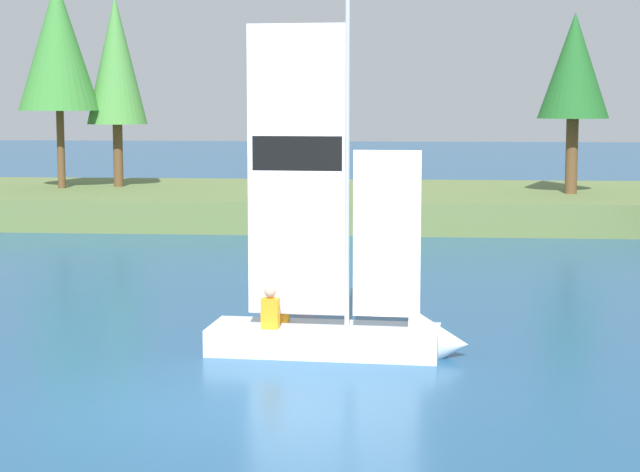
% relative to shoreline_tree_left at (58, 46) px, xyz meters
% --- Properties ---
extents(ground_plane, '(200.00, 200.00, 0.00)m').
position_rel_shoreline_tree_left_xyz_m(ground_plane, '(9.98, -24.27, -6.06)').
color(ground_plane, navy).
extents(shore_bank, '(80.00, 10.31, 1.03)m').
position_rel_shoreline_tree_left_xyz_m(shore_bank, '(9.98, 0.22, -5.55)').
color(shore_bank, '#5B703D').
rests_on(shore_bank, ground).
extents(shoreline_tree_left, '(2.87, 2.87, 7.35)m').
position_rel_shoreline_tree_left_xyz_m(shoreline_tree_left, '(0.00, 0.00, 0.00)').
color(shoreline_tree_left, brown).
rests_on(shoreline_tree_left, shore_bank).
extents(shoreline_tree_midleft, '(2.16, 2.16, 6.86)m').
position_rel_shoreline_tree_left_xyz_m(shoreline_tree_midleft, '(1.85, 0.84, -0.51)').
color(shoreline_tree_midleft, brown).
rests_on(shoreline_tree_midleft, shore_bank).
extents(shoreline_tree_centre, '(2.36, 2.36, 6.01)m').
position_rel_shoreline_tree_left_xyz_m(shoreline_tree_centre, '(17.83, -0.83, -0.83)').
color(shoreline_tree_centre, brown).
rests_on(shoreline_tree_centre, shore_bank).
extents(sailboat, '(4.30, 1.53, 6.54)m').
position_rel_shoreline_tree_left_xyz_m(sailboat, '(11.74, -20.68, -5.57)').
color(sailboat, silver).
rests_on(sailboat, ground).
extents(channel_buoy, '(0.54, 0.54, 0.54)m').
position_rel_shoreline_tree_left_xyz_m(channel_buoy, '(10.27, -14.66, -5.79)').
color(channel_buoy, '#E54C19').
rests_on(channel_buoy, ground).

